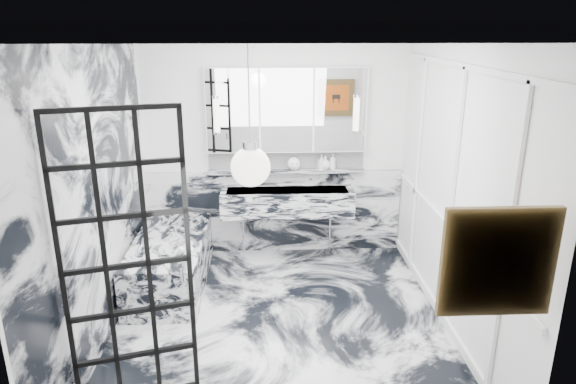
{
  "coord_description": "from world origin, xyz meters",
  "views": [
    {
      "loc": [
        -0.11,
        -4.33,
        2.79
      ],
      "look_at": [
        0.11,
        0.5,
        1.2
      ],
      "focal_mm": 32.0,
      "sensor_mm": 36.0,
      "label": 1
    }
  ],
  "objects_px": {
    "crittall_door": "(127,266)",
    "mirror_cabinet": "(286,110)",
    "trough_sink": "(287,202)",
    "bathtub": "(171,262)"
  },
  "relations": [
    {
      "from": "crittall_door",
      "to": "mirror_cabinet",
      "type": "distance_m",
      "value": 3.03
    },
    {
      "from": "trough_sink",
      "to": "bathtub",
      "type": "height_order",
      "value": "trough_sink"
    },
    {
      "from": "mirror_cabinet",
      "to": "bathtub",
      "type": "relative_size",
      "value": 1.15
    },
    {
      "from": "trough_sink",
      "to": "bathtub",
      "type": "bearing_deg",
      "value": -153.52
    },
    {
      "from": "trough_sink",
      "to": "mirror_cabinet",
      "type": "distance_m",
      "value": 1.1
    },
    {
      "from": "crittall_door",
      "to": "mirror_cabinet",
      "type": "bearing_deg",
      "value": 49.95
    },
    {
      "from": "crittall_door",
      "to": "bathtub",
      "type": "distance_m",
      "value": 2.03
    },
    {
      "from": "mirror_cabinet",
      "to": "trough_sink",
      "type": "bearing_deg",
      "value": -90.0
    },
    {
      "from": "crittall_door",
      "to": "trough_sink",
      "type": "bearing_deg",
      "value": 48.46
    },
    {
      "from": "crittall_door",
      "to": "bathtub",
      "type": "bearing_deg",
      "value": 77.24
    }
  ]
}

